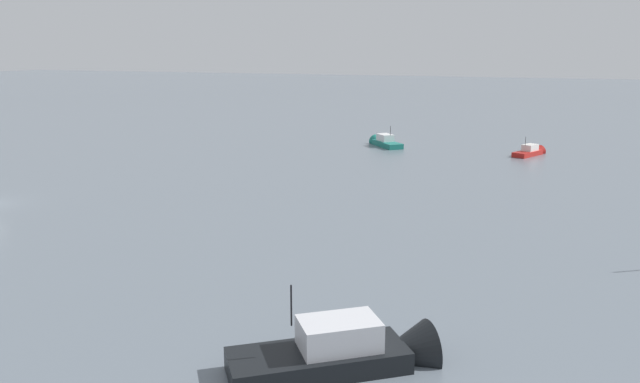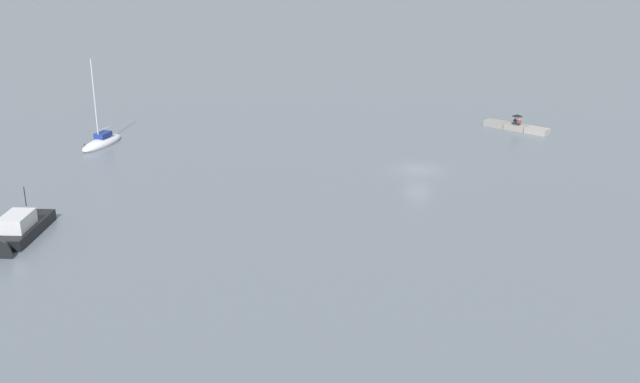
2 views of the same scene
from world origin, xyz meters
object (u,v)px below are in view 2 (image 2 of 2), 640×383
person_seated_maroon_left (519,123)px  motorboat_black_near (16,235)px  umbrella_open_black (517,115)px  sailboat_white_near (102,142)px  person_seated_dark_right (515,122)px

person_seated_maroon_left → motorboat_black_near: 58.07m
umbrella_open_black → sailboat_white_near: 48.46m
person_seated_maroon_left → person_seated_dark_right: size_ratio=1.00×
person_seated_dark_right → person_seated_maroon_left: bearing=173.0°
person_seated_maroon_left → person_seated_dark_right: 0.56m
person_seated_maroon_left → motorboat_black_near: motorboat_black_near is taller
umbrella_open_black → sailboat_white_near: size_ratio=0.13×
sailboat_white_near → motorboat_black_near: (-18.47, 20.05, 0.13)m
motorboat_black_near → umbrella_open_black: bearing=-141.2°
sailboat_white_near → motorboat_black_near: bearing=109.8°
umbrella_open_black → motorboat_black_near: bearing=76.5°
person_seated_dark_right → umbrella_open_black: 0.90m
umbrella_open_black → person_seated_dark_right: bearing=-9.7°
person_seated_maroon_left → sailboat_white_near: bearing=47.7°
person_seated_maroon_left → motorboat_black_near: (13.79, 56.41, -0.46)m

